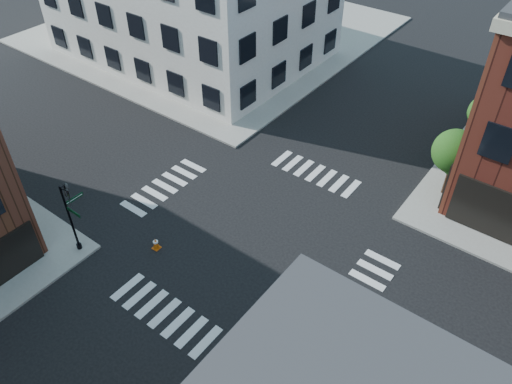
% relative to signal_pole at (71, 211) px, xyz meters
% --- Properties ---
extents(ground, '(120.00, 120.00, 0.00)m').
position_rel_signal_pole_xyz_m(ground, '(6.72, 6.68, -2.86)').
color(ground, black).
rests_on(ground, ground).
extents(sidewalk_nw, '(30.00, 30.00, 0.15)m').
position_rel_signal_pole_xyz_m(sidewalk_nw, '(-14.28, 27.68, -2.78)').
color(sidewalk_nw, gray).
rests_on(sidewalk_nw, ground).
extents(tree_near, '(2.69, 2.69, 4.49)m').
position_rel_signal_pole_xyz_m(tree_near, '(14.28, 16.65, 0.30)').
color(tree_near, black).
rests_on(tree_near, ground).
extents(tree_far, '(2.43, 2.43, 4.07)m').
position_rel_signal_pole_xyz_m(tree_far, '(14.28, 22.65, 0.02)').
color(tree_far, black).
rests_on(tree_far, ground).
extents(signal_pole, '(1.29, 1.24, 4.60)m').
position_rel_signal_pole_xyz_m(signal_pole, '(0.00, 0.00, 0.00)').
color(signal_pole, black).
rests_on(signal_pole, ground).
extents(traffic_cone, '(0.43, 0.43, 0.76)m').
position_rel_signal_pole_xyz_m(traffic_cone, '(3.23, 2.53, -2.49)').
color(traffic_cone, '#D15209').
rests_on(traffic_cone, ground).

